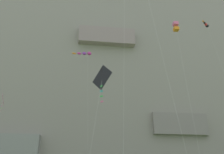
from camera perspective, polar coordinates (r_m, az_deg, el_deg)
cliff_face at (r=85.11m, az=-2.41°, el=-0.02°), size 180.00×32.52×76.31m
kite_diamond_high_right at (r=40.52m, az=-25.08°, el=-5.67°), size 0.90×2.83×16.12m
kite_windsock_low_center at (r=51.93m, az=21.90°, el=11.58°), size 4.81×3.32×32.81m
kite_diamond_low_right at (r=24.01m, az=-2.47°, el=-0.50°), size 2.75×3.06×14.55m
kite_windsock_upper_right at (r=48.11m, az=-6.64°, el=5.63°), size 4.35×1.72×27.76m
kite_box_far_left at (r=35.03m, az=15.26°, el=11.58°), size 0.77×1.75×24.18m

